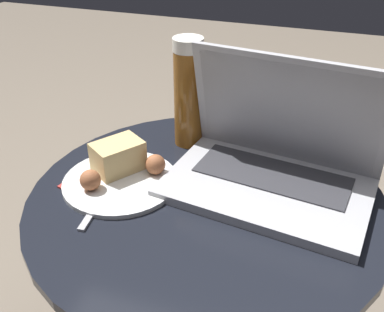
% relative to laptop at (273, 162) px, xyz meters
% --- Properties ---
extents(table, '(0.65, 0.65, 0.50)m').
position_rel_laptop_xyz_m(table, '(-0.10, -0.07, -0.18)').
color(table, black).
rests_on(table, ground_plane).
extents(napkin, '(0.17, 0.13, 0.00)m').
position_rel_laptop_xyz_m(napkin, '(-0.29, -0.11, -0.05)').
color(napkin, '#B7332D').
rests_on(napkin, table).
extents(laptop, '(0.39, 0.28, 0.24)m').
position_rel_laptop_xyz_m(laptop, '(0.00, 0.00, 0.00)').
color(laptop, '#B2B2B7').
rests_on(laptop, table).
extents(beer_glass, '(0.06, 0.06, 0.23)m').
position_rel_laptop_xyz_m(beer_glass, '(-0.20, 0.10, 0.07)').
color(beer_glass, brown).
rests_on(beer_glass, table).
extents(snack_plate, '(0.22, 0.22, 0.07)m').
position_rel_laptop_xyz_m(snack_plate, '(-0.27, -0.08, -0.03)').
color(snack_plate, silver).
rests_on(snack_plate, table).
extents(fork, '(0.04, 0.18, 0.00)m').
position_rel_laptop_xyz_m(fork, '(-0.28, -0.13, -0.05)').
color(fork, '#B2B2B7').
rests_on(fork, table).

